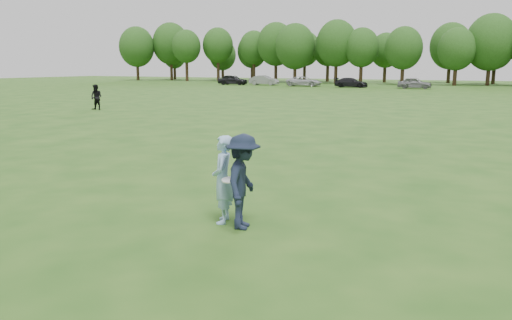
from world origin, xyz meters
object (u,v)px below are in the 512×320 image
object	(u,v)px
car_a	(233,80)
defender	(243,182)
car_b	(264,80)
car_c	(304,81)
thrower	(223,179)
car_d	(351,83)
player_far_a	(96,97)
car_e	(415,83)

from	to	relation	value
car_a	defender	bearing A→B (deg)	-155.62
car_b	car_c	distance (m)	6.89
thrower	car_d	world-z (taller)	thrower
car_a	car_c	size ratio (longest dim) A/B	0.91
car_b	car_d	distance (m)	14.09
defender	car_c	bearing A→B (deg)	5.01
car_a	car_d	distance (m)	18.89
player_far_a	car_c	distance (m)	42.44
car_a	car_e	xyz separation A→B (m)	(27.29, -1.02, -0.05)
car_d	car_a	bearing A→B (deg)	86.17
car_d	player_far_a	bearing A→B (deg)	170.04
player_far_a	defender	bearing A→B (deg)	-46.54
defender	car_c	distance (m)	64.07
car_a	car_b	size ratio (longest dim) A/B	1.03
thrower	player_far_a	world-z (taller)	player_far_a
thrower	car_e	xyz separation A→B (m)	(-5.53, 59.14, -0.13)
car_d	car_c	bearing A→B (deg)	82.17
thrower	car_c	size ratio (longest dim) A/B	0.34
car_a	player_far_a	bearing A→B (deg)	-167.89
car_c	car_e	bearing A→B (deg)	-100.04
player_far_a	car_b	world-z (taller)	player_far_a
car_a	car_c	world-z (taller)	car_a
car_e	car_a	bearing A→B (deg)	83.95
car_c	defender	bearing A→B (deg)	-166.49
player_far_a	car_d	world-z (taller)	player_far_a
defender	car_a	bearing A→B (deg)	14.23
thrower	car_b	xyz separation A→B (m)	(-27.92, 61.16, -0.12)
thrower	car_a	xyz separation A→B (m)	(-32.82, 60.15, -0.08)
car_e	defender	bearing A→B (deg)	-178.10
defender	car_e	size ratio (longest dim) A/B	0.42
player_far_a	car_e	xyz separation A→B (m)	(14.60, 41.39, -0.14)
thrower	car_d	xyz separation A→B (m)	(-13.95, 59.39, -0.20)
player_far_a	car_b	xyz separation A→B (m)	(-7.79, 43.41, -0.13)
car_e	thrower	bearing A→B (deg)	-178.57
car_b	car_e	world-z (taller)	car_b
thrower	car_e	bearing A→B (deg)	163.31
thrower	car_d	size ratio (longest dim) A/B	0.38
car_a	car_d	world-z (taller)	car_a
player_far_a	car_d	xyz separation A→B (m)	(6.18, 41.64, -0.21)
thrower	car_e	size ratio (longest dim) A/B	0.40
thrower	car_a	bearing A→B (deg)	-173.42
car_d	car_e	size ratio (longest dim) A/B	1.06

